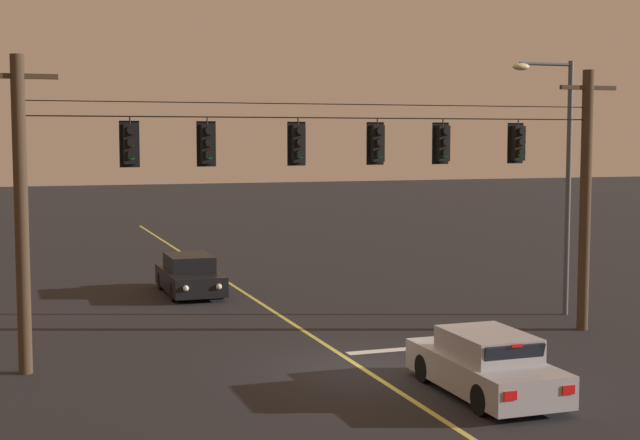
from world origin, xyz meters
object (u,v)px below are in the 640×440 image
Objects in this scene: traffic_light_left_inner at (208,144)px; traffic_light_far_right at (518,143)px; traffic_light_right_inner at (378,143)px; traffic_light_rightmost at (443,143)px; traffic_light_leftmost at (130,144)px; street_lamp_corner at (560,163)px; car_oncoming_lead at (190,276)px; car_waiting_near_lane at (486,365)px; traffic_light_centre at (298,144)px.

traffic_light_left_inner is 8.71m from traffic_light_far_right.
traffic_light_rightmost is (1.90, 0.00, 0.00)m from traffic_light_right_inner.
traffic_light_right_inner is at bearing 0.00° from traffic_light_left_inner.
traffic_light_leftmost is 0.15× the size of street_lamp_corner.
traffic_light_far_right reaches higher than car_oncoming_lead.
car_waiting_near_lane is (-1.47, -5.11, -4.73)m from traffic_light_rightmost.
traffic_light_far_right is at bearing -53.21° from car_oncoming_lead.
street_lamp_corner is (11.48, 2.15, -0.64)m from traffic_light_left_inner.
street_lamp_corner is (6.97, 2.15, -0.64)m from traffic_light_right_inner.
street_lamp_corner reaches higher than traffic_light_centre.
street_lamp_corner reaches higher than traffic_light_rightmost.
street_lamp_corner reaches higher than traffic_light_right_inner.
traffic_light_leftmost is 0.28× the size of car_waiting_near_lane.
car_oncoming_lead is (-5.02, 9.79, -4.74)m from traffic_light_rightmost.
traffic_light_rightmost is (4.07, 0.00, 0.00)m from traffic_light_centre.
traffic_light_left_inner and traffic_light_rightmost have the same top height.
street_lamp_corner is at bearing 22.99° from traffic_light_rightmost.
car_oncoming_lead is (-3.55, 14.90, -0.00)m from car_waiting_near_lane.
traffic_light_leftmost is at bearing 143.15° from car_waiting_near_lane.
traffic_light_far_right reaches higher than car_waiting_near_lane.
traffic_light_leftmost reaches higher than car_waiting_near_lane.
car_waiting_near_lane is at bearing -76.58° from car_oncoming_lead.
traffic_light_right_inner is 7.32m from street_lamp_corner.
traffic_light_leftmost and traffic_light_far_right have the same top height.
street_lamp_corner is (5.07, 2.15, -0.64)m from traffic_light_rightmost.
traffic_light_centre is (4.21, 0.00, 0.00)m from traffic_light_leftmost.
traffic_light_left_inner is 0.28× the size of car_waiting_near_lane.
traffic_light_leftmost is 13.55m from street_lamp_corner.
street_lamp_corner is (2.77, 2.15, -0.64)m from traffic_light_far_right.
traffic_light_centre is 4.07m from traffic_light_rightmost.
traffic_light_leftmost and traffic_light_centre have the same top height.
car_oncoming_lead is at bearing 81.94° from traffic_light_left_inner.
traffic_light_left_inner is 6.41m from traffic_light_rightmost.
traffic_light_leftmost is at bearing 180.00° from traffic_light_left_inner.
traffic_light_far_right is 3.57m from street_lamp_corner.
car_oncoming_lead is 0.56× the size of street_lamp_corner.
traffic_light_right_inner is 6.98m from car_waiting_near_lane.
car_waiting_near_lane is 15.32m from car_oncoming_lead.
traffic_light_right_inner is at bearing -162.84° from street_lamp_corner.
traffic_light_centre is at bearing 180.00° from traffic_light_far_right.
traffic_light_right_inner and traffic_light_far_right have the same top height.
traffic_light_right_inner reaches higher than car_oncoming_lead.
traffic_light_rightmost is at bearing 73.99° from car_waiting_near_lane.
car_oncoming_lead is (-3.12, 9.79, -4.74)m from traffic_light_right_inner.
traffic_light_centre is (2.34, 0.00, 0.00)m from traffic_light_left_inner.
car_waiting_near_lane is at bearing -132.01° from street_lamp_corner.
car_waiting_near_lane is at bearing -126.41° from traffic_light_far_right.
traffic_light_right_inner is 0.28× the size of car_oncoming_lead.
traffic_light_far_right is (2.30, 0.00, 0.00)m from traffic_light_rightmost.
traffic_light_left_inner and traffic_light_right_inner have the same top height.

